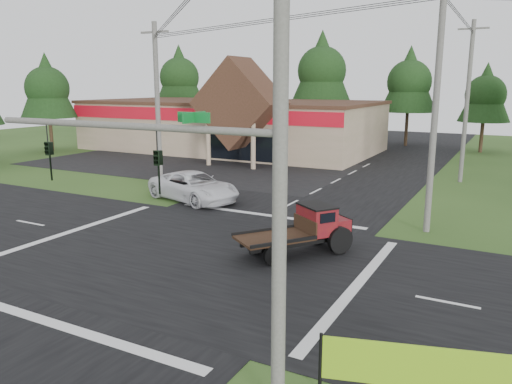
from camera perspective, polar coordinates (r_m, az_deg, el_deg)
The scene contains 19 objects.
ground at distance 21.03m, azimuth -7.26°, elevation -7.09°, with size 120.00×120.00×0.00m, color #2C491A.
road_ns at distance 21.03m, azimuth -7.26°, elevation -7.06°, with size 12.00×120.00×0.02m, color black.
road_ew at distance 21.03m, azimuth -7.26°, elevation -7.06°, with size 120.00×12.00×0.02m, color black.
parking_apron at distance 44.00m, azimuth -7.96°, elevation 3.10°, with size 28.00×14.00×0.02m, color black.
cvs_building at distance 53.39m, azimuth -2.85°, elevation 7.79°, with size 30.40×18.20×9.19m.
traffic_signal_mast at distance 10.68m, azimuth -5.48°, elevation -1.39°, with size 8.12×0.24×7.00m.
utility_pole_nr at distance 9.64m, azimuth 2.78°, elevation 4.52°, with size 2.00×0.30×11.00m.
utility_pole_nw at distance 31.11m, azimuth -11.16°, elevation 9.19°, with size 2.00×0.30×10.50m.
utility_pole_ne at distance 24.43m, azimuth 19.83°, elevation 9.10°, with size 2.00×0.30×11.50m.
utility_pole_n at distance 38.33m, azimuth 22.97°, elevation 9.53°, with size 2.00×0.30×11.20m.
tree_row_a at distance 69.86m, azimuth -8.75°, elevation 13.04°, with size 6.72×6.72×12.12m.
tree_row_b at distance 66.16m, azimuth -0.52°, elevation 12.07°, with size 5.60×5.60×10.10m.
tree_row_c at distance 61.10m, azimuth 7.53°, elevation 13.84°, with size 7.28×7.28×13.13m.
tree_row_d at distance 59.28m, azimuth 17.13°, elevation 12.17°, with size 6.16×6.16×11.11m.
tree_row_e at distance 56.26m, azimuth 24.77°, elevation 10.25°, with size 5.04×5.04×9.09m.
tree_side_w at distance 56.61m, azimuth -22.78°, elevation 11.10°, with size 5.60×5.60×10.10m.
antique_flatbed_truck at distance 20.64m, azimuth 4.61°, elevation -4.41°, with size 1.87×4.91×2.05m, color #5B0D17, non-canonical shape.
roadside_banner at distance 12.13m, azimuth 17.79°, elevation -19.16°, with size 4.27×0.12×1.46m, color #7CB117, non-canonical shape.
white_pickup at distance 30.36m, azimuth -7.12°, elevation 0.63°, with size 2.85×6.18×1.72m, color silver.
Camera 1 is at (11.57, -16.14, 6.94)m, focal length 35.00 mm.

